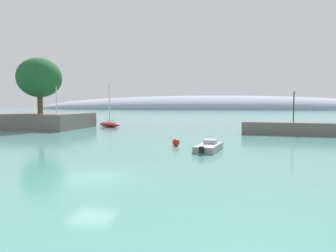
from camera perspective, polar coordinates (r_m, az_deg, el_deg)
The scene contains 10 objects.
water at distance 19.26m, azimuth -13.97°, elevation -9.27°, with size 600.00×600.00×0.00m, color teal.
shore_outcrop at distance 61.64m, azimuth -22.86°, elevation 0.90°, with size 16.62×13.18×2.76m, color #66605B.
tree_clump_shore at distance 59.47m, azimuth -22.85°, elevation 8.28°, with size 7.74×7.74×9.88m.
breakwater_rocks at distance 49.24m, azimuth 27.12°, elevation -0.47°, with size 22.84×4.92×1.83m, color #66605B.
distant_ridge at distance 272.73m, azimuth 6.78°, elevation 3.06°, with size 325.06×64.97×24.47m, color #8E99AD.
sailboat_red_near_shore at distance 61.08m, azimuth -10.81°, elevation 0.37°, with size 6.08×4.85×8.35m.
sailboat_navy_mid_mooring at distance 57.35m, azimuth -19.97°, elevation -0.15°, with size 7.10×3.68×9.92m.
motorboat_grey_foreground at distance 29.35m, azimuth 7.58°, elevation -3.93°, with size 2.60×5.16×1.01m.
mooring_buoy_red at distance 32.36m, azimuth 1.50°, elevation -3.08°, with size 0.78×0.78×0.78m, color red.
harbor_lamp_post at distance 48.68m, azimuth 22.41°, elevation 4.15°, with size 0.36×0.36×4.83m.
Camera 1 is at (8.27, -16.83, 4.39)m, focal length 32.70 mm.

